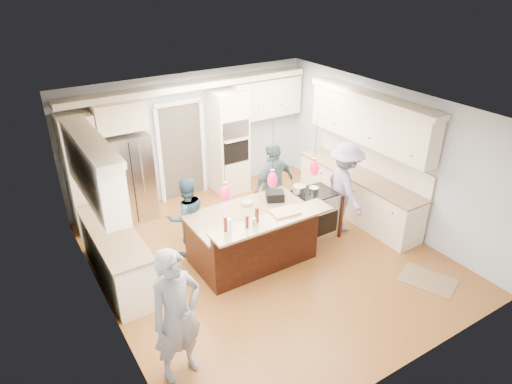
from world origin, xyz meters
TOP-DOWN VIEW (x-y plane):
  - ground_plane at (0.00, 0.00)m, footprint 6.00×6.00m
  - room_shell at (0.00, 0.00)m, footprint 5.54×6.04m
  - refrigerator at (-1.55, 2.64)m, footprint 0.90×0.70m
  - oven_column at (0.75, 2.67)m, footprint 0.72×0.69m
  - back_upper_cabinets at (-0.75, 2.76)m, footprint 5.30×0.61m
  - right_counter_run at (2.44, 0.30)m, footprint 0.64×3.10m
  - left_cabinets at (-2.44, 0.80)m, footprint 0.64×2.30m
  - kitchen_island at (-0.25, 0.07)m, footprint 2.10×1.46m
  - island_range at (1.16, 0.15)m, footprint 0.82×0.71m
  - pendant_lights at (-0.25, -0.51)m, footprint 1.75×0.15m
  - person_bar_end at (-2.30, -1.53)m, footprint 0.73×0.53m
  - person_far_left at (-1.10, 0.85)m, footprint 0.77×0.62m
  - person_far_right at (0.70, 0.85)m, footprint 1.10×0.65m
  - person_range_side at (1.81, 0.07)m, footprint 0.91×1.27m
  - floor_rug at (1.90, -1.97)m, footprint 0.87×1.03m
  - water_bottle at (-1.03, -0.56)m, footprint 0.06×0.06m
  - beer_bottle_a at (-1.03, -0.44)m, footprint 0.08×0.08m
  - beer_bottle_b at (-0.71, -0.53)m, footprint 0.06×0.06m
  - beer_bottle_c at (-0.49, -0.46)m, footprint 0.08×0.08m
  - drink_can at (-0.57, -0.52)m, footprint 0.08×0.08m
  - cutting_board at (0.03, -0.47)m, footprint 0.47×0.36m
  - pot_large at (0.90, 0.29)m, footprint 0.24×0.24m
  - pot_small at (1.14, 0.18)m, footprint 0.18×0.18m

SIDE VIEW (x-z plane):
  - ground_plane at x=0.00m, z-range 0.00..0.00m
  - floor_rug at x=1.90m, z-range 0.00..0.01m
  - island_range at x=1.16m, z-range 0.00..0.92m
  - kitchen_island at x=-0.25m, z-range -0.07..1.05m
  - person_far_left at x=-1.10m, z-range 0.00..1.48m
  - person_far_right at x=0.70m, z-range 0.00..1.76m
  - person_range_side at x=1.81m, z-range 0.00..1.77m
  - refrigerator at x=-1.55m, z-range 0.00..1.80m
  - person_bar_end at x=-2.30m, z-range 0.00..1.85m
  - pot_small at x=1.14m, z-range 0.92..1.01m
  - pot_large at x=0.90m, z-range 0.92..1.06m
  - right_counter_run at x=2.44m, z-range -0.20..2.31m
  - left_cabinets at x=-2.44m, z-range -0.20..2.31m
  - cutting_board at x=0.03m, z-range 1.12..1.15m
  - oven_column at x=0.75m, z-range 0.00..2.30m
  - drink_can at x=-0.57m, z-range 1.12..1.24m
  - beer_bottle_b at x=-0.71m, z-range 1.12..1.33m
  - beer_bottle_a at x=-1.03m, z-range 1.12..1.37m
  - beer_bottle_c at x=-0.49m, z-range 1.12..1.37m
  - water_bottle at x=-1.03m, z-range 1.12..1.39m
  - back_upper_cabinets at x=-0.75m, z-range 0.40..2.94m
  - pendant_lights at x=-0.25m, z-range 1.29..2.32m
  - room_shell at x=0.00m, z-range 0.46..3.18m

